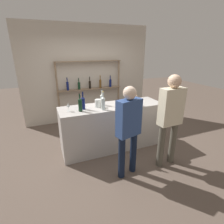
{
  "coord_description": "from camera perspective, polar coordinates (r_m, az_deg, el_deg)",
  "views": [
    {
      "loc": [
        -1.33,
        -3.28,
        2.13
      ],
      "look_at": [
        0.0,
        0.0,
        0.84
      ],
      "focal_mm": 28.0,
      "sensor_mm": 36.0,
      "label": 1
    }
  ],
  "objects": [
    {
      "name": "back_shelf",
      "position": [
        5.29,
        -7.24,
        9.59
      ],
      "size": [
        1.92,
        0.18,
        1.8
      ],
      "color": "#897056",
      "rests_on": "ground_plane"
    },
    {
      "name": "back_wall",
      "position": [
        5.43,
        -7.87,
        12.12
      ],
      "size": [
        3.82,
        0.12,
        2.8
      ],
      "primitive_type": "cube",
      "color": "beige",
      "rests_on": "ground_plane"
    },
    {
      "name": "counter_bottle_0",
      "position": [
        3.39,
        -10.35,
        2.51
      ],
      "size": [
        0.07,
        0.07,
        0.36
      ],
      "color": "black",
      "rests_on": "bar_counter"
    },
    {
      "name": "counter_bottle_2",
      "position": [
        3.72,
        -3.25,
        4.21
      ],
      "size": [
        0.07,
        0.07,
        0.34
      ],
      "color": "silver",
      "rests_on": "bar_counter"
    },
    {
      "name": "cork_jar",
      "position": [
        3.62,
        -4.53,
        2.88
      ],
      "size": [
        0.14,
        0.14,
        0.16
      ],
      "color": "silver",
      "rests_on": "bar_counter"
    },
    {
      "name": "ground_plane",
      "position": [
        4.13,
        0.0,
        -11.0
      ],
      "size": [
        16.0,
        16.0,
        0.0
      ],
      "primitive_type": "plane",
      "color": "brown"
    },
    {
      "name": "counter_bottle_3",
      "position": [
        3.5,
        -9.41,
        3.1
      ],
      "size": [
        0.07,
        0.07,
        0.36
      ],
      "color": "#0F1956",
      "rests_on": "bar_counter"
    },
    {
      "name": "counter_bottle_1",
      "position": [
        3.42,
        -2.91,
        3.07
      ],
      "size": [
        0.08,
        0.08,
        0.37
      ],
      "color": "silver",
      "rests_on": "bar_counter"
    },
    {
      "name": "bar_counter",
      "position": [
        3.9,
        0.0,
        -4.77
      ],
      "size": [
        2.22,
        0.67,
        0.99
      ],
      "primitive_type": "cube",
      "color": "#B7B2AD",
      "rests_on": "ground_plane"
    },
    {
      "name": "wine_glass",
      "position": [
        3.45,
        -14.12,
        2.15
      ],
      "size": [
        0.07,
        0.07,
        0.16
      ],
      "color": "silver",
      "rests_on": "bar_counter"
    },
    {
      "name": "customer_right",
      "position": [
        3.27,
        18.55,
        -0.81
      ],
      "size": [
        0.45,
        0.23,
        1.73
      ],
      "rotation": [
        0.0,
        0.0,
        1.62
      ],
      "color": "#575347",
      "rests_on": "ground_plane"
    },
    {
      "name": "ice_bucket",
      "position": [
        3.71,
        6.68,
        3.78
      ],
      "size": [
        0.19,
        0.19,
        0.22
      ],
      "color": "#846647",
      "rests_on": "bar_counter"
    },
    {
      "name": "customer_center",
      "position": [
        2.87,
        5.44,
        -4.54
      ],
      "size": [
        0.45,
        0.28,
        1.6
      ],
      "rotation": [
        0.0,
        0.0,
        1.82
      ],
      "color": "#121C33",
      "rests_on": "ground_plane"
    }
  ]
}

